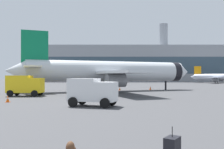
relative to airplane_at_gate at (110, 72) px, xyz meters
The scene contains 10 objects.
airplane_at_gate is the anchor object (origin of this frame).
airplane_taxiing 68.28m from the airplane_at_gate, 50.36° to the left, with size 20.11×18.41×6.96m.
service_truck 16.45m from the airplane_at_gate, 135.77° to the right, with size 4.85×2.63×2.90m.
cargo_van 23.15m from the airplane_at_gate, 93.26° to the right, with size 4.79×3.37×2.60m.
safety_cone_near 4.91m from the airplane_at_gate, 54.90° to the left, with size 0.44×0.44×0.70m.
safety_cone_mid 22.44m from the airplane_at_gate, 118.82° to the right, with size 0.44×0.44×0.75m.
safety_cone_far 10.02m from the airplane_at_gate, 27.68° to the left, with size 0.44×0.44×0.79m.
rolling_suitcase 37.83m from the airplane_at_gate, 86.04° to the right, with size 0.69×0.75×1.10m.
traveller_backpack 37.32m from the airplane_at_gate, 91.44° to the right, with size 0.36×0.40×0.48m.
terminal_building 82.65m from the airplane_at_gate, 79.60° to the left, with size 94.98×20.59×29.75m.
Camera 1 is at (-0.04, -2.92, 2.82)m, focal length 39.58 mm.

